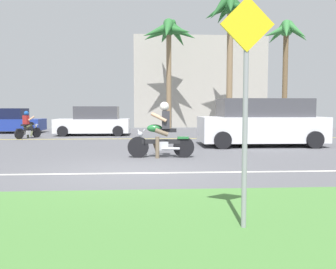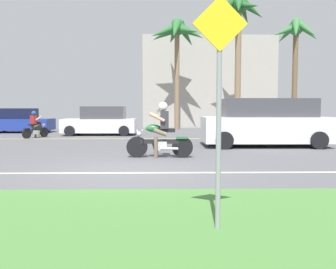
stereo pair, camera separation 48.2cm
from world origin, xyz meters
TOP-DOWN VIEW (x-y plane):
  - ground at (0.00, 3.00)m, footprint 56.00×30.00m
  - grass_median at (0.00, -4.10)m, footprint 56.00×3.80m
  - lane_line_near at (0.00, -0.32)m, footprint 50.40×0.12m
  - lane_line_far at (0.00, 8.85)m, footprint 50.40×0.12m
  - motorcyclist at (0.74, 2.21)m, footprint 1.99×0.65m
  - suv_nearby at (4.81, 5.32)m, footprint 4.97×2.29m
  - parked_car_0 at (-7.98, 13.55)m, footprint 3.82×2.00m
  - parked_car_1 at (-2.59, 11.38)m, footprint 4.00×2.00m
  - palm_tree_0 at (1.89, 16.36)m, footprint 4.06×4.04m
  - palm_tree_1 at (5.76, 14.85)m, footprint 3.63×3.66m
  - palm_tree_2 at (9.76, 15.34)m, footprint 3.29×3.22m
  - motorcyclist_distant at (-5.55, 9.46)m, footprint 0.85×1.45m
  - street_sign at (1.42, -4.21)m, footprint 0.62×0.06m
  - building_far at (4.59, 21.00)m, footprint 10.48×4.00m

SIDE VIEW (x-z plane):
  - ground at x=0.00m, z-range -0.04..0.00m
  - lane_line_near at x=0.00m, z-range 0.00..0.01m
  - lane_line_far at x=0.00m, z-range 0.00..0.01m
  - grass_median at x=0.00m, z-range 0.00..0.06m
  - motorcyclist_distant at x=-5.55m, z-range -0.10..1.25m
  - parked_car_0 at x=-7.98m, z-range -0.05..1.44m
  - motorcyclist at x=0.74m, z-range -0.13..1.53m
  - parked_car_1 at x=-2.59m, z-range -0.05..1.53m
  - suv_nearby at x=4.81m, z-range -0.02..1.82m
  - street_sign at x=1.42m, z-range 0.29..3.00m
  - building_far at x=4.59m, z-range 0.00..7.14m
  - palm_tree_2 at x=9.76m, z-range 2.44..9.82m
  - palm_tree_0 at x=1.89m, z-range 2.60..10.27m
  - palm_tree_1 at x=5.76m, z-range 2.92..11.73m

